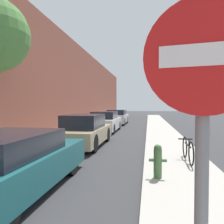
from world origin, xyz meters
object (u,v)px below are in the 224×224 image
parked_car_champagne (85,131)px  bicycle (188,150)px  parked_car_teal (9,164)px  parked_car_white (105,122)px  fire_hydrant (158,161)px  traffic_sign_post (203,113)px  parked_car_silver (117,117)px

parked_car_champagne → bicycle: bearing=-32.5°
parked_car_teal → bicycle: size_ratio=2.61×
parked_car_champagne → parked_car_white: size_ratio=0.97×
fire_hydrant → traffic_sign_post: 4.18m
parked_car_white → bicycle: bearing=-62.7°
fire_hydrant → bicycle: size_ratio=0.47×
parked_car_teal → parked_car_white: 10.89m
traffic_sign_post → parked_car_silver: bearing=108.0°
parked_car_champagne → parked_car_white: 5.53m
parked_car_champagne → bicycle: parked_car_champagne is taller
parked_car_teal → parked_car_white: parked_car_white is taller
parked_car_champagne → parked_car_teal: bearing=-89.9°
parked_car_silver → traffic_sign_post: traffic_sign_post is taller
parked_car_teal → parked_car_silver: 17.04m
parked_car_silver → bicycle: size_ratio=2.68×
fire_hydrant → parked_car_white: bearing=108.3°
parked_car_white → bicycle: (4.17, -8.06, -0.20)m
parked_car_silver → fire_hydrant: size_ratio=5.75×
parked_car_champagne → fire_hydrant: parked_car_champagne is taller
parked_car_silver → bicycle: bearing=-73.5°
parked_car_teal → bicycle: bearing=35.4°
parked_car_champagne → fire_hydrant: bearing=-54.2°
parked_car_teal → parked_car_champagne: size_ratio=1.03×
parked_car_white → bicycle: parked_car_white is taller
bicycle → traffic_sign_post: bearing=-99.8°
parked_car_teal → fire_hydrant: 3.24m
parked_car_champagne → parked_car_silver: size_ratio=0.95×
parked_car_teal → fire_hydrant: (3.03, 1.15, -0.09)m
parked_car_champagne → bicycle: 4.73m
parked_car_teal → traffic_sign_post: traffic_sign_post is taller
parked_car_teal → parked_car_champagne: (-0.01, 5.37, 0.06)m
parked_car_champagne → traffic_sign_post: 8.83m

